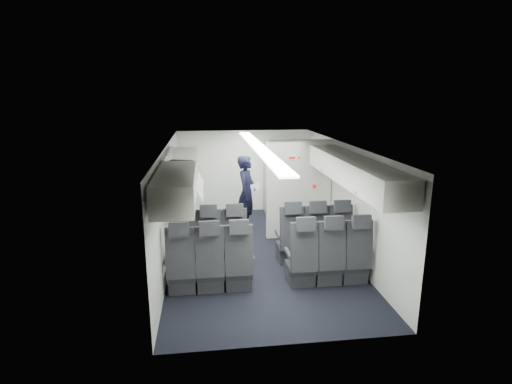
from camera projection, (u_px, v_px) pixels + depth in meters
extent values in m
cube|color=black|center=(259.00, 253.00, 7.94)|extent=(3.40, 6.00, 0.01)
cube|color=white|center=(259.00, 145.00, 7.42)|extent=(3.40, 6.00, 0.01)
cube|color=silver|center=(244.00, 171.00, 10.56)|extent=(3.40, 0.01, 2.15)
cube|color=silver|center=(292.00, 266.00, 4.79)|extent=(3.40, 0.01, 2.15)
cube|color=silver|center=(169.00, 204.00, 7.47)|extent=(0.01, 6.00, 2.15)
cube|color=silver|center=(344.00, 198.00, 7.89)|extent=(0.01, 6.00, 2.15)
cube|color=white|center=(259.00, 147.00, 7.43)|extent=(0.25, 5.52, 0.03)
cube|color=#232326|center=(185.00, 252.00, 7.26)|extent=(0.44, 0.46, 0.12)
cube|color=#2D2D33|center=(185.00, 261.00, 7.30)|extent=(0.42, 0.42, 0.22)
cube|color=#232326|center=(183.00, 233.00, 6.94)|extent=(0.44, 0.20, 0.80)
cube|color=#232326|center=(182.00, 212.00, 6.80)|extent=(0.30, 0.12, 0.23)
cube|color=#2D2D33|center=(172.00, 239.00, 7.14)|extent=(0.05, 0.40, 0.06)
cube|color=#2D2D33|center=(196.00, 238.00, 7.19)|extent=(0.05, 0.40, 0.06)
cube|color=#232326|center=(210.00, 251.00, 7.32)|extent=(0.44, 0.46, 0.12)
cube|color=#2D2D33|center=(210.00, 259.00, 7.36)|extent=(0.42, 0.42, 0.22)
cube|color=#232326|center=(209.00, 232.00, 7.00)|extent=(0.44, 0.20, 0.80)
cube|color=#232326|center=(208.00, 211.00, 6.85)|extent=(0.30, 0.12, 0.23)
cube|color=#2D2D33|center=(197.00, 238.00, 7.20)|extent=(0.05, 0.40, 0.06)
cube|color=#2D2D33|center=(221.00, 237.00, 7.25)|extent=(0.05, 0.40, 0.06)
cube|color=#232326|center=(234.00, 250.00, 7.38)|extent=(0.44, 0.46, 0.12)
cube|color=#2D2D33|center=(234.00, 258.00, 7.41)|extent=(0.42, 0.42, 0.22)
cube|color=#232326|center=(235.00, 231.00, 7.05)|extent=(0.44, 0.20, 0.80)
cube|color=#232326|center=(234.00, 210.00, 6.91)|extent=(0.30, 0.12, 0.23)
cube|color=#2D2D33|center=(222.00, 237.00, 7.25)|extent=(0.05, 0.40, 0.06)
cube|color=#2D2D33|center=(246.00, 236.00, 7.31)|extent=(0.05, 0.40, 0.06)
cube|color=#232326|center=(289.00, 247.00, 7.50)|extent=(0.44, 0.46, 0.12)
cube|color=#2D2D33|center=(289.00, 255.00, 7.54)|extent=(0.42, 0.42, 0.22)
cube|color=#232326|center=(292.00, 228.00, 7.18)|extent=(0.44, 0.20, 0.80)
cube|color=#232326|center=(293.00, 208.00, 7.04)|extent=(0.30, 0.12, 0.23)
cube|color=#2D2D33|center=(278.00, 234.00, 7.38)|extent=(0.05, 0.40, 0.06)
cube|color=#2D2D33|center=(301.00, 233.00, 7.43)|extent=(0.05, 0.40, 0.06)
cube|color=#232326|center=(312.00, 246.00, 7.56)|extent=(0.44, 0.46, 0.12)
cube|color=#2D2D33|center=(312.00, 254.00, 7.60)|extent=(0.42, 0.42, 0.22)
cube|color=#232326|center=(316.00, 227.00, 7.24)|extent=(0.44, 0.20, 0.80)
cube|color=#232326|center=(318.00, 207.00, 7.09)|extent=(0.30, 0.12, 0.23)
cube|color=#2D2D33|center=(302.00, 233.00, 7.44)|extent=(0.05, 0.40, 0.06)
cube|color=#2D2D33|center=(325.00, 232.00, 7.49)|extent=(0.05, 0.40, 0.06)
cube|color=#232326|center=(335.00, 245.00, 7.62)|extent=(0.44, 0.46, 0.12)
cube|color=#2D2D33|center=(335.00, 253.00, 7.65)|extent=(0.42, 0.42, 0.22)
cube|color=#232326|center=(340.00, 226.00, 7.29)|extent=(0.44, 0.20, 0.80)
cube|color=#232326|center=(342.00, 206.00, 7.15)|extent=(0.30, 0.12, 0.23)
cube|color=#2D2D33|center=(325.00, 232.00, 7.49)|extent=(0.05, 0.40, 0.06)
cube|color=#2D2D33|center=(348.00, 231.00, 7.55)|extent=(0.05, 0.40, 0.06)
cube|color=#232326|center=(182.00, 274.00, 6.40)|extent=(0.44, 0.46, 0.12)
cube|color=#2D2D33|center=(183.00, 283.00, 6.44)|extent=(0.42, 0.42, 0.22)
cube|color=#232326|center=(180.00, 253.00, 6.08)|extent=(0.44, 0.20, 0.80)
cube|color=#232326|center=(179.00, 229.00, 5.93)|extent=(0.30, 0.12, 0.23)
cube|color=#2D2D33|center=(167.00, 259.00, 6.27)|extent=(0.05, 0.40, 0.06)
cube|color=#2D2D33|center=(195.00, 258.00, 6.33)|extent=(0.05, 0.40, 0.06)
cube|color=#232326|center=(210.00, 272.00, 6.45)|extent=(0.44, 0.46, 0.12)
cube|color=#2D2D33|center=(211.00, 281.00, 6.49)|extent=(0.42, 0.42, 0.22)
cube|color=#232326|center=(210.00, 252.00, 6.13)|extent=(0.44, 0.20, 0.80)
cube|color=#232326|center=(209.00, 228.00, 5.99)|extent=(0.30, 0.12, 0.23)
cube|color=#2D2D33|center=(196.00, 258.00, 6.33)|extent=(0.05, 0.40, 0.06)
cube|color=#2D2D33|center=(224.00, 256.00, 6.38)|extent=(0.05, 0.40, 0.06)
cube|color=#232326|center=(238.00, 271.00, 6.51)|extent=(0.44, 0.46, 0.12)
cube|color=#2D2D33|center=(238.00, 280.00, 6.55)|extent=(0.42, 0.42, 0.22)
cube|color=#232326|center=(239.00, 250.00, 6.19)|extent=(0.44, 0.20, 0.80)
cube|color=#232326|center=(239.00, 227.00, 6.04)|extent=(0.30, 0.12, 0.23)
cube|color=#2D2D33|center=(224.00, 256.00, 6.39)|extent=(0.05, 0.40, 0.06)
cube|color=#2D2D33|center=(252.00, 255.00, 6.44)|extent=(0.05, 0.40, 0.06)
cube|color=#232326|center=(300.00, 267.00, 6.64)|extent=(0.44, 0.46, 0.12)
cube|color=#2D2D33|center=(300.00, 276.00, 6.68)|extent=(0.42, 0.42, 0.22)
cube|color=#232326|center=(304.00, 247.00, 6.32)|extent=(0.44, 0.20, 0.80)
cube|color=#232326|center=(306.00, 224.00, 6.17)|extent=(0.30, 0.12, 0.23)
cube|color=#2D2D33|center=(288.00, 253.00, 6.51)|extent=(0.05, 0.40, 0.06)
cube|color=#2D2D33|center=(314.00, 252.00, 6.57)|extent=(0.05, 0.40, 0.06)
cube|color=#232326|center=(326.00, 266.00, 6.69)|extent=(0.44, 0.46, 0.12)
cube|color=#2D2D33|center=(326.00, 275.00, 6.73)|extent=(0.42, 0.42, 0.22)
cube|color=#232326|center=(332.00, 246.00, 6.37)|extent=(0.44, 0.20, 0.80)
cube|color=#232326|center=(334.00, 223.00, 6.23)|extent=(0.30, 0.12, 0.23)
cube|color=#2D2D33|center=(315.00, 252.00, 6.57)|extent=(0.05, 0.40, 0.06)
cube|color=#2D2D33|center=(341.00, 250.00, 6.62)|extent=(0.05, 0.40, 0.06)
cube|color=#232326|center=(352.00, 265.00, 6.75)|extent=(0.44, 0.46, 0.12)
cube|color=#2D2D33|center=(352.00, 273.00, 6.79)|extent=(0.42, 0.42, 0.22)
cube|color=#232326|center=(359.00, 244.00, 6.43)|extent=(0.44, 0.20, 0.80)
cube|color=#232326|center=(362.00, 222.00, 6.28)|extent=(0.30, 0.12, 0.23)
cube|color=#2D2D33|center=(341.00, 250.00, 6.63)|extent=(0.05, 0.40, 0.06)
cube|color=#2D2D33|center=(366.00, 249.00, 6.68)|extent=(0.05, 0.40, 0.06)
cube|color=silver|center=(176.00, 187.00, 5.39)|extent=(0.52, 1.80, 0.40)
cylinder|color=slate|center=(195.00, 198.00, 5.46)|extent=(0.04, 0.10, 0.04)
cube|color=#9E9E93|center=(183.00, 175.00, 7.12)|extent=(0.52, 1.70, 0.04)
cube|color=silver|center=(168.00, 165.00, 7.04)|extent=(0.06, 1.70, 0.44)
cube|color=silver|center=(180.00, 174.00, 6.28)|extent=(0.52, 0.04, 0.40)
cube|color=silver|center=(185.00, 157.00, 7.87)|extent=(0.52, 0.04, 0.40)
cube|color=silver|center=(197.00, 181.00, 7.18)|extent=(0.21, 1.61, 0.38)
cube|color=silver|center=(374.00, 181.00, 5.74)|extent=(0.52, 1.80, 0.40)
cylinder|color=slate|center=(356.00, 192.00, 5.74)|extent=(0.04, 0.10, 0.04)
cube|color=silver|center=(335.00, 161.00, 7.42)|extent=(0.52, 1.70, 0.40)
cylinder|color=slate|center=(322.00, 170.00, 7.43)|extent=(0.04, 0.10, 0.04)
cube|color=silver|center=(299.00, 190.00, 8.57)|extent=(1.40, 0.12, 2.13)
cube|color=white|center=(294.00, 158.00, 8.31)|extent=(0.24, 0.01, 0.10)
cube|color=red|center=(292.00, 158.00, 8.29)|extent=(0.13, 0.01, 0.04)
cube|color=red|center=(299.00, 158.00, 8.31)|extent=(0.05, 0.01, 0.03)
cylinder|color=white|center=(314.00, 186.00, 8.52)|extent=(0.11, 0.01, 0.11)
cylinder|color=red|center=(314.00, 187.00, 8.52)|extent=(0.09, 0.01, 0.09)
cube|color=#939399|center=(281.00, 177.00, 10.44)|extent=(0.85, 0.50, 1.90)
cube|color=#3F3F42|center=(282.00, 196.00, 10.30)|extent=(0.80, 0.01, 0.02)
cube|color=#3F3F42|center=(283.00, 177.00, 10.18)|extent=(0.80, 0.01, 0.02)
cube|color=#3F3F42|center=(283.00, 158.00, 10.06)|extent=(0.80, 0.01, 0.02)
cube|color=silver|center=(178.00, 191.00, 9.00)|extent=(0.10, 0.92, 1.86)
cylinder|color=black|center=(179.00, 169.00, 8.88)|extent=(0.03, 0.22, 0.22)
cube|color=gold|center=(181.00, 185.00, 9.28)|extent=(0.02, 0.10, 0.75)
cylinder|color=white|center=(173.00, 183.00, 8.19)|extent=(0.01, 0.11, 0.11)
cylinder|color=red|center=(173.00, 183.00, 8.19)|extent=(0.01, 0.09, 0.09)
imported|color=black|center=(247.00, 193.00, 9.08)|extent=(0.63, 0.75, 1.74)
cube|color=black|center=(180.00, 168.00, 7.03)|extent=(0.46, 0.39, 0.24)
cube|color=white|center=(255.00, 187.00, 9.02)|extent=(0.21, 0.06, 0.15)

